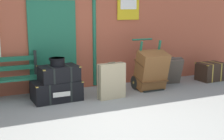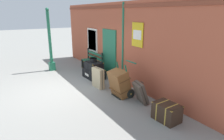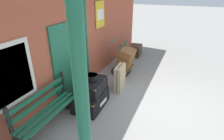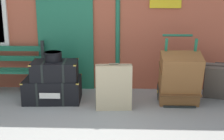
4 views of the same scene
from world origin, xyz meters
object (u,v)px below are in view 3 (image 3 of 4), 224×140
(steamer_trunk_base, at_px, (91,99))
(suitcase_caramel, at_px, (120,78))
(platform_bench, at_px, (47,111))
(suitcase_tan, at_px, (125,56))
(steamer_trunk_middle, at_px, (92,86))
(large_brown_trunk, at_px, (125,61))
(corner_trunk, at_px, (135,50))
(porters_trolley, at_px, (120,66))
(round_hatbox, at_px, (91,77))

(steamer_trunk_base, xyz_separation_m, suitcase_caramel, (1.12, -0.37, 0.17))
(platform_bench, relative_size, steamer_trunk_base, 1.54)
(suitcase_caramel, relative_size, suitcase_tan, 1.15)
(steamer_trunk_base, bearing_deg, platform_bench, 156.86)
(platform_bench, xyz_separation_m, steamer_trunk_middle, (1.13, -0.48, 0.14))
(steamer_trunk_base, distance_m, steamer_trunk_middle, 0.38)
(large_brown_trunk, relative_size, corner_trunk, 1.34)
(platform_bench, distance_m, corner_trunk, 5.32)
(steamer_trunk_middle, distance_m, porters_trolley, 2.22)
(steamer_trunk_middle, xyz_separation_m, suitcase_caramel, (1.06, -0.34, -0.20))
(steamer_trunk_middle, bearing_deg, round_hatbox, 172.95)
(steamer_trunk_middle, bearing_deg, suitcase_caramel, -17.89)
(platform_bench, xyz_separation_m, large_brown_trunk, (3.33, -0.59, 0.03))
(suitcase_caramel, bearing_deg, corner_trunk, 8.03)
(platform_bench, distance_m, suitcase_tan, 4.11)
(steamer_trunk_middle, xyz_separation_m, corner_trunk, (4.18, 0.10, -0.34))
(platform_bench, relative_size, round_hatbox, 4.87)
(porters_trolley, relative_size, suitcase_caramel, 1.47)
(steamer_trunk_middle, height_order, suitcase_tan, steamer_trunk_middle)
(porters_trolley, relative_size, suitcase_tan, 1.70)
(steamer_trunk_base, relative_size, corner_trunk, 1.46)
(large_brown_trunk, height_order, corner_trunk, large_brown_trunk)
(steamer_trunk_base, height_order, corner_trunk, corner_trunk)
(steamer_trunk_base, distance_m, suitcase_caramel, 1.19)
(large_brown_trunk, bearing_deg, suitcase_caramel, -168.31)
(large_brown_trunk, height_order, suitcase_caramel, large_brown_trunk)
(steamer_trunk_base, distance_m, corner_trunk, 4.23)
(platform_bench, xyz_separation_m, porters_trolley, (3.33, -0.41, -0.17))
(steamer_trunk_middle, distance_m, suitcase_caramel, 1.13)
(suitcase_tan, bearing_deg, large_brown_trunk, -158.94)
(round_hatbox, bearing_deg, suitcase_caramel, -17.67)
(steamer_trunk_base, xyz_separation_m, round_hatbox, (0.04, -0.02, 0.63))
(porters_trolley, height_order, suitcase_tan, porters_trolley)
(corner_trunk, bearing_deg, porters_trolley, -179.22)
(steamer_trunk_base, distance_m, suitcase_tan, 3.03)
(large_brown_trunk, bearing_deg, steamer_trunk_base, 176.65)
(steamer_trunk_base, relative_size, suitcase_tan, 1.49)
(platform_bench, distance_m, porters_trolley, 3.36)
(steamer_trunk_base, xyz_separation_m, large_brown_trunk, (2.26, -0.13, 0.27))
(suitcase_tan, distance_m, corner_trunk, 1.22)
(corner_trunk, bearing_deg, large_brown_trunk, -174.12)
(steamer_trunk_base, height_order, round_hatbox, round_hatbox)
(corner_trunk, bearing_deg, platform_bench, 175.84)
(round_hatbox, xyz_separation_m, corner_trunk, (4.20, 0.09, -0.60))
(platform_bench, distance_m, steamer_trunk_middle, 1.23)
(porters_trolley, distance_m, corner_trunk, 1.98)
(large_brown_trunk, bearing_deg, round_hatbox, 177.15)
(platform_bench, xyz_separation_m, round_hatbox, (1.11, -0.48, 0.40))
(large_brown_trunk, bearing_deg, porters_trolley, 90.00)
(porters_trolley, distance_m, suitcase_tan, 0.78)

